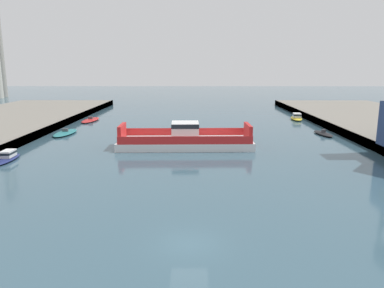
# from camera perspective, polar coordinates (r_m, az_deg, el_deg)

# --- Properties ---
(ground_plane) EXTENTS (400.00, 400.00, 0.00)m
(ground_plane) POSITION_cam_1_polar(r_m,az_deg,el_deg) (24.69, -0.44, -15.35)
(ground_plane) COLOR #385666
(chain_ferry) EXTENTS (19.24, 7.39, 3.60)m
(chain_ferry) POSITION_cam_1_polar(r_m,az_deg,el_deg) (52.46, -1.06, 0.70)
(chain_ferry) COLOR silver
(chain_ferry) RESTS_ON ground
(moored_boat_near_left) EXTENTS (1.95, 6.09, 1.24)m
(moored_boat_near_left) POSITION_cam_1_polar(r_m,az_deg,el_deg) (50.34, -26.89, -1.83)
(moored_boat_near_left) COLOR navy
(moored_boat_near_left) RESTS_ON ground
(moored_boat_near_right) EXTENTS (3.20, 7.88, 1.00)m
(moored_boat_near_right) POSITION_cam_1_polar(r_m,az_deg,el_deg) (66.28, -19.18, 1.67)
(moored_boat_near_right) COLOR #237075
(moored_boat_near_right) RESTS_ON ground
(moored_boat_mid_right) EXTENTS (3.08, 8.36, 0.99)m
(moored_boat_mid_right) POSITION_cam_1_polar(r_m,az_deg,el_deg) (80.79, -15.56, 3.63)
(moored_boat_mid_right) COLOR red
(moored_boat_mid_right) RESTS_ON ground
(moored_boat_upstream_a) EXTENTS (2.43, 6.27, 0.96)m
(moored_boat_upstream_a) POSITION_cam_1_polar(r_m,az_deg,el_deg) (65.85, 19.81, 1.55)
(moored_boat_upstream_a) COLOR black
(moored_boat_upstream_a) RESTS_ON ground
(moored_boat_upstream_b) EXTENTS (3.08, 6.98, 1.49)m
(moored_boat_upstream_b) POSITION_cam_1_polar(r_m,az_deg,el_deg) (83.13, 16.02, 4.04)
(moored_boat_upstream_b) COLOR yellow
(moored_boat_upstream_b) RESTS_ON ground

